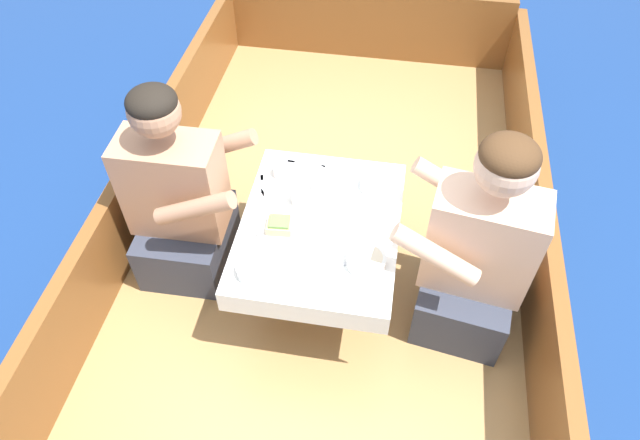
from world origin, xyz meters
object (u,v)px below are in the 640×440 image
person_starboard (475,256)px  sandwich (280,225)px  coffee_cup_starboard (300,197)px  coffee_cup_center (289,269)px  coffee_cup_port (282,170)px  person_port (180,202)px

person_starboard → sandwich: 0.77m
person_starboard → coffee_cup_starboard: size_ratio=10.23×
sandwich → coffee_cup_center: size_ratio=1.12×
sandwich → coffee_cup_starboard: size_ratio=1.08×
coffee_cup_port → coffee_cup_starboard: (0.11, -0.15, 0.01)m
coffee_cup_center → person_starboard: bearing=18.8°
person_port → coffee_cup_starboard: person_port is taller
person_port → person_starboard: 1.23m
sandwich → coffee_cup_center: 0.22m
person_starboard → coffee_cup_port: bearing=-10.4°
person_port → coffee_cup_center: size_ratio=10.37×
person_starboard → sandwich: bearing=10.7°
coffee_cup_starboard → sandwich: bearing=-106.7°
person_starboard → coffee_cup_starboard: 0.73m
sandwich → coffee_cup_starboard: coffee_cup_starboard is taller
coffee_cup_starboard → coffee_cup_center: size_ratio=1.04×
coffee_cup_port → coffee_cup_center: (0.14, -0.51, 0.01)m
sandwich → person_starboard: bearing=2.2°
sandwich → coffee_cup_center: coffee_cup_center is taller
person_port → sandwich: 0.49m
coffee_cup_port → person_starboard: bearing=-18.9°
coffee_cup_starboard → coffee_cup_center: bearing=-85.2°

